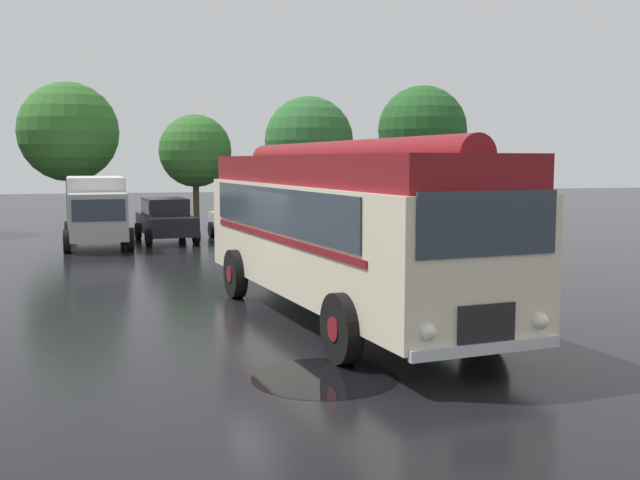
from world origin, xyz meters
TOP-DOWN VIEW (x-y plane):
  - ground_plane at (0.00, 0.00)m, footprint 120.00×120.00m
  - vintage_bus at (0.83, -0.40)m, footprint 3.83×10.34m
  - car_near_left at (-1.80, 14.89)m, footprint 2.37×4.39m
  - car_mid_left at (1.08, 14.72)m, footprint 2.29×4.35m
  - box_van at (-4.32, 14.17)m, footprint 2.60×5.88m
  - tree_left_of_centre at (-5.73, 20.53)m, footprint 4.38×4.38m
  - tree_centre at (-0.03, 20.36)m, footprint 3.31×3.31m
  - tree_right_of_centre at (5.45, 21.02)m, footprint 4.29×4.29m
  - tree_far_right at (11.13, 21.15)m, footprint 4.47×4.47m
  - puddle_patch at (-0.49, -4.30)m, footprint 2.14×2.14m

SIDE VIEW (x-z plane):
  - ground_plane at x=0.00m, z-range 0.00..0.00m
  - puddle_patch at x=-0.49m, z-range 0.00..0.01m
  - car_near_left at x=-1.80m, z-range 0.02..1.68m
  - car_mid_left at x=1.08m, z-range 0.02..1.68m
  - box_van at x=-4.32m, z-range 0.11..2.61m
  - vintage_bus at x=0.83m, z-range 0.15..3.64m
  - tree_centre at x=-0.03m, z-range 0.92..6.13m
  - tree_right_of_centre at x=5.45m, z-range 0.93..7.13m
  - tree_left_of_centre at x=-5.73m, z-range 1.16..7.72m
  - tree_far_right at x=11.13m, z-range 1.20..8.06m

